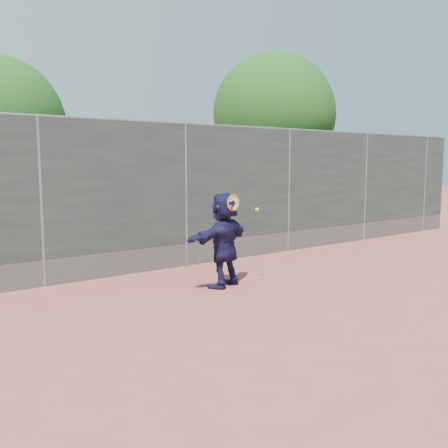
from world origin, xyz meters
TOP-DOWN VIEW (x-y plane):
  - ground at (0.00, 0.00)m, footprint 80.00×80.00m
  - player at (-0.42, 1.60)m, footprint 1.64×0.94m
  - ball_ground at (2.99, 3.16)m, footprint 0.07×0.07m
  - fence at (-0.00, 3.50)m, footprint 20.00×0.06m
  - swing_action at (-0.32, 1.41)m, footprint 0.77×0.13m
  - tree_right at (4.68, 5.75)m, footprint 3.78×3.60m
  - tree_left at (-2.85, 6.55)m, footprint 3.15×3.00m
  - weed_clump at (0.29, 3.38)m, footprint 0.68×0.07m

SIDE VIEW (x-z plane):
  - ground at x=0.00m, z-range 0.00..0.00m
  - ball_ground at x=2.99m, z-range 0.00..0.07m
  - weed_clump at x=0.29m, z-range -0.02..0.28m
  - player at x=-0.42m, z-range 0.00..1.68m
  - swing_action at x=-0.32m, z-range 1.22..1.73m
  - fence at x=0.00m, z-range 0.07..3.09m
  - tree_left at x=-2.85m, z-range 0.68..5.20m
  - tree_right at x=4.68m, z-range 0.80..6.19m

